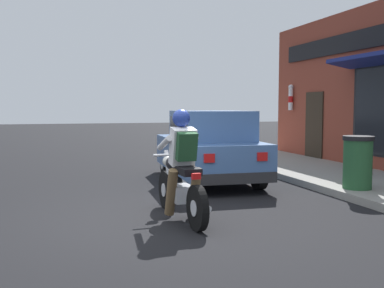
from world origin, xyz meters
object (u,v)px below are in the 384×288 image
(car_hatchback, at_px, (208,147))
(fire_hydrant, at_px, (247,140))
(motorcycle_with_rider, at_px, (181,174))
(trash_bin, at_px, (358,162))

(car_hatchback, xyz_separation_m, fire_hydrant, (2.73, 4.02, -0.19))
(motorcycle_with_rider, distance_m, car_hatchback, 3.35)
(trash_bin, height_order, fire_hydrant, trash_bin)
(motorcycle_with_rider, bearing_deg, car_hatchback, 63.81)
(fire_hydrant, bearing_deg, motorcycle_with_rider, -120.90)
(car_hatchback, bearing_deg, motorcycle_with_rider, -116.19)
(car_hatchback, relative_size, fire_hydrant, 4.39)
(motorcycle_with_rider, relative_size, trash_bin, 2.06)
(motorcycle_with_rider, distance_m, fire_hydrant, 8.19)
(car_hatchback, relative_size, trash_bin, 3.94)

